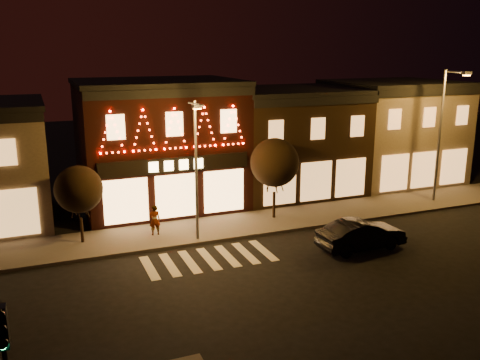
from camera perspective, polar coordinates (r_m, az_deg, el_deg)
ground at (r=22.94m, az=-0.20°, el=-12.25°), size 120.00×120.00×0.00m
sidewalk_far at (r=30.47m, az=-2.26°, el=-5.24°), size 44.00×4.00×0.15m
building_pulp at (r=34.45m, az=-8.83°, el=3.94°), size 10.20×8.34×8.30m
building_right_a at (r=37.78m, az=5.39°, el=4.33°), size 9.20×8.28×7.50m
building_right_b at (r=42.58m, az=16.28°, el=5.15°), size 9.20×8.28×7.80m
traffic_signal_near at (r=13.70m, az=-24.41°, el=-17.27°), size 0.33×0.47×4.56m
streetlamp_mid at (r=27.22m, az=-4.81°, el=2.13°), size 0.66×1.71×7.48m
streetlamp_right at (r=36.75m, az=21.41°, el=5.54°), size 0.55×2.00×8.75m
tree_left at (r=28.44m, az=-17.28°, el=-0.98°), size 2.50×2.50×4.18m
tree_right at (r=31.18m, az=3.82°, el=1.91°), size 2.94×2.94×4.91m
dark_sedan at (r=28.01m, az=13.16°, el=-5.86°), size 4.81×1.84×1.57m
pedestrian at (r=29.20m, az=-9.33°, el=-4.36°), size 0.63×0.42×1.72m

